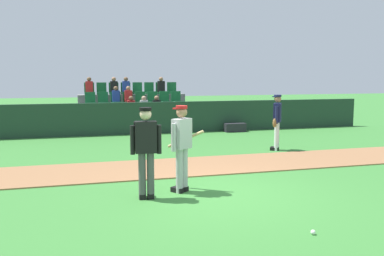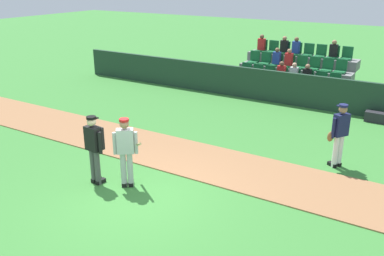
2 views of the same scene
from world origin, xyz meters
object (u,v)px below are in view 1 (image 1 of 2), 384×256
umpire_home_plate (146,147)px  runner_navy_jersey (277,120)px  batter_grey_jersey (182,145)px  baseball (313,232)px  equipment_bag (235,128)px

umpire_home_plate → runner_navy_jersey: same height
batter_grey_jersey → baseball: 3.20m
batter_grey_jersey → runner_navy_jersey: 5.59m
umpire_home_plate → runner_navy_jersey: 6.34m
batter_grey_jersey → umpire_home_plate: bearing=-160.9°
umpire_home_plate → baseball: size_ratio=23.78×
runner_navy_jersey → baseball: (-2.77, -6.60, -0.93)m
runner_navy_jersey → equipment_bag: bearing=85.2°
runner_navy_jersey → baseball: 7.21m
umpire_home_plate → runner_navy_jersey: (4.84, 4.10, -0.04)m
equipment_bag → runner_navy_jersey: bearing=-94.8°
batter_grey_jersey → runner_navy_jersey: (4.07, 3.83, -0.01)m
umpire_home_plate → runner_navy_jersey: bearing=40.2°
runner_navy_jersey → batter_grey_jersey: bearing=-136.7°
equipment_bag → umpire_home_plate: bearing=-121.3°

